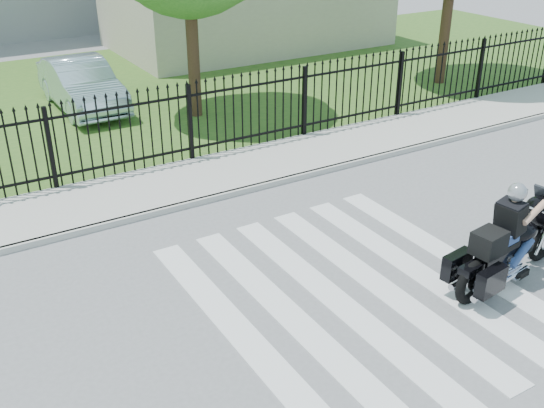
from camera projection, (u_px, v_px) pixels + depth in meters
ground at (357, 292)px, 9.69m from camera, size 120.00×120.00×0.00m
crosswalk at (358, 292)px, 9.68m from camera, size 5.00×5.50×0.01m
sidewalk at (212, 176)px, 13.50m from camera, size 40.00×2.00×0.12m
curb at (234, 193)px, 12.73m from camera, size 40.00×0.12×0.12m
grass_strip at (108, 96)px, 18.89m from camera, size 40.00×12.00×0.02m
iron_fence at (190, 125)px, 13.89m from camera, size 26.00×0.04×1.80m
motorcycle_rider at (510, 241)px, 9.68m from camera, size 2.60×1.05×1.72m
parked_car at (82, 84)px, 17.49m from camera, size 1.49×4.16×1.37m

